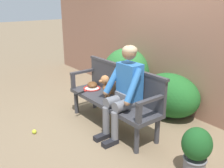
% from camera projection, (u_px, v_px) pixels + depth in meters
% --- Properties ---
extents(ground_plane, '(40.00, 40.00, 0.00)m').
position_uv_depth(ground_plane, '(112.00, 126.00, 3.98)').
color(ground_plane, '#7A664C').
extents(brick_garden_fence, '(8.00, 0.30, 2.45)m').
position_uv_depth(brick_garden_fence, '(176.00, 40.00, 4.41)').
color(brick_garden_fence, '#936651').
rests_on(brick_garden_fence, ground).
extents(hedge_bush_mid_left, '(1.07, 0.80, 0.73)m').
position_uv_depth(hedge_bush_mid_left, '(170.00, 95.00, 4.25)').
color(hedge_bush_mid_left, '#1E5B23').
rests_on(hedge_bush_mid_left, ground).
extents(hedge_bush_mid_right, '(0.99, 0.91, 0.99)m').
position_uv_depth(hedge_bush_mid_right, '(126.00, 73.00, 5.08)').
color(hedge_bush_mid_right, '#286B2D').
rests_on(hedge_bush_mid_right, ground).
extents(garden_bench, '(1.69, 0.51, 0.45)m').
position_uv_depth(garden_bench, '(112.00, 103.00, 3.85)').
color(garden_bench, '#38383D').
rests_on(garden_bench, ground).
extents(bench_backrest, '(1.73, 0.06, 0.50)m').
position_uv_depth(bench_backrest, '(123.00, 81.00, 3.88)').
color(bench_backrest, '#38383D').
rests_on(bench_backrest, garden_bench).
extents(bench_armrest_left_end, '(0.06, 0.51, 0.28)m').
position_uv_depth(bench_armrest_left_end, '(79.00, 76.00, 4.31)').
color(bench_armrest_left_end, '#38383D').
rests_on(bench_armrest_left_end, garden_bench).
extents(bench_armrest_right_end, '(0.06, 0.51, 0.28)m').
position_uv_depth(bench_armrest_right_end, '(146.00, 106.00, 3.11)').
color(bench_armrest_right_end, '#38383D').
rests_on(bench_armrest_right_end, garden_bench).
extents(person_seated, '(0.56, 0.65, 1.32)m').
position_uv_depth(person_seated, '(125.00, 88.00, 3.50)').
color(person_seated, black).
rests_on(person_seated, ground).
extents(dog_on_bench, '(0.22, 0.38, 0.38)m').
position_uv_depth(dog_on_bench, '(110.00, 86.00, 3.83)').
color(dog_on_bench, '#AD7042').
rests_on(dog_on_bench, garden_bench).
extents(tennis_racket, '(0.35, 0.58, 0.03)m').
position_uv_depth(tennis_racket, '(91.00, 89.00, 4.26)').
color(tennis_racket, red).
rests_on(tennis_racket, garden_bench).
extents(baseball_glove, '(0.27, 0.25, 0.09)m').
position_uv_depth(baseball_glove, '(92.00, 85.00, 4.35)').
color(baseball_glove, brown).
rests_on(baseball_glove, garden_bench).
extents(tennis_ball, '(0.07, 0.07, 0.07)m').
position_uv_depth(tennis_ball, '(34.00, 132.00, 3.74)').
color(tennis_ball, '#CCDB33').
rests_on(tennis_ball, ground).
extents(potted_plant, '(0.34, 0.34, 0.58)m').
position_uv_depth(potted_plant, '(196.00, 149.00, 2.81)').
color(potted_plant, slate).
rests_on(potted_plant, ground).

